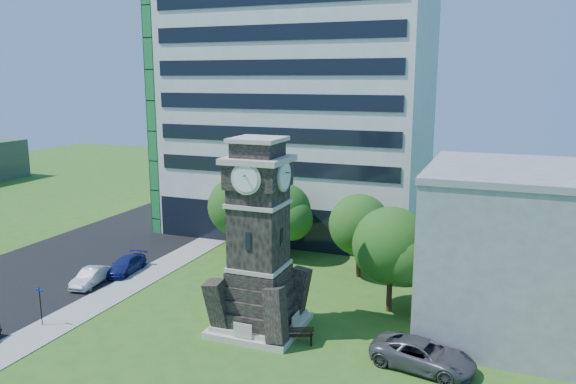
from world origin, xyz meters
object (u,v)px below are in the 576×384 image
at_px(car_street_mid, 90,277).
at_px(street_sign, 40,302).
at_px(car_east_lot, 423,355).
at_px(clock_tower, 259,249).
at_px(park_bench, 299,334).
at_px(car_street_north, 126,265).

distance_m(car_street_mid, street_sign, 7.27).
relative_size(car_east_lot, street_sign, 2.22).
distance_m(clock_tower, park_bench, 5.73).
xyz_separation_m(car_east_lot, park_bench, (-7.46, 0.45, -0.32)).
relative_size(clock_tower, car_street_north, 2.74).
relative_size(car_east_lot, park_bench, 3.27).
height_order(car_street_mid, car_street_north, car_street_mid).
distance_m(park_bench, street_sign, 16.75).
bearing_deg(car_street_north, street_sign, -88.35).
bearing_deg(car_east_lot, car_street_mid, 93.16).
bearing_deg(clock_tower, park_bench, -16.50).
height_order(car_street_north, park_bench, car_street_north).
bearing_deg(street_sign, car_east_lot, 14.14).
bearing_deg(street_sign, car_street_mid, 111.93).
bearing_deg(park_bench, car_street_mid, 146.83).
xyz_separation_m(park_bench, street_sign, (-16.25, -3.90, 1.13)).
xyz_separation_m(car_street_north, street_sign, (1.24, -10.24, 0.96)).
relative_size(car_street_mid, car_east_lot, 0.69).
xyz_separation_m(clock_tower, park_bench, (2.99, -0.88, -4.80)).
distance_m(car_street_north, park_bench, 18.61).
height_order(clock_tower, car_street_north, clock_tower).
xyz_separation_m(car_street_mid, park_bench, (18.24, -3.02, -0.17)).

